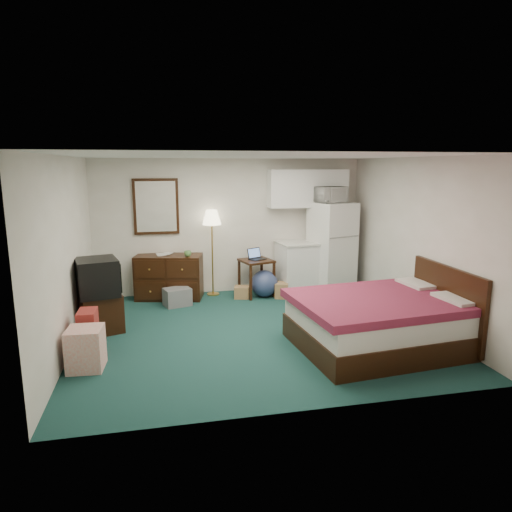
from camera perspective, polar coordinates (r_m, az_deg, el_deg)
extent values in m
cube|color=black|center=(6.74, -0.08, -9.37)|extent=(5.00, 4.50, 0.01)
cube|color=beige|center=(6.31, -0.09, 12.39)|extent=(5.00, 4.50, 0.01)
cube|color=beige|center=(8.60, -3.22, 3.73)|extent=(5.00, 0.01, 2.50)
cube|color=beige|center=(4.29, 6.20, -4.06)|extent=(5.00, 0.01, 2.50)
cube|color=beige|center=(6.38, -22.61, 0.22)|extent=(0.01, 4.50, 2.50)
cube|color=beige|center=(7.34, 19.38, 1.80)|extent=(0.01, 4.50, 2.50)
sphere|color=navy|center=(8.37, 1.05, -3.46)|extent=(0.52, 0.52, 0.49)
imported|color=white|center=(8.55, 9.36, 7.80)|extent=(0.59, 0.42, 0.36)
imported|color=#967046|center=(8.30, -12.35, 0.84)|extent=(0.17, 0.04, 0.23)
imported|color=#967046|center=(8.40, -11.60, 0.97)|extent=(0.16, 0.09, 0.22)
imported|color=#5D944B|center=(8.11, -8.53, 0.39)|extent=(0.15, 0.14, 0.13)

